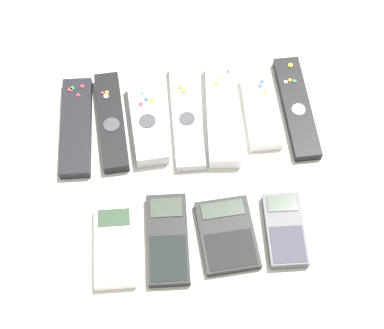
% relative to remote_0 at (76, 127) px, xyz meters
% --- Properties ---
extents(ground_plane, '(3.00, 3.00, 0.00)m').
position_rel_remote_0_xyz_m(ground_plane, '(0.19, -0.13, -0.01)').
color(ground_plane, beige).
extents(remote_0, '(0.06, 0.20, 0.02)m').
position_rel_remote_0_xyz_m(remote_0, '(0.00, 0.00, 0.00)').
color(remote_0, black).
rests_on(remote_0, ground_plane).
extents(remote_1, '(0.05, 0.20, 0.02)m').
position_rel_remote_0_xyz_m(remote_1, '(0.06, 0.01, 0.00)').
color(remote_1, black).
rests_on(remote_1, ground_plane).
extents(remote_2, '(0.06, 0.17, 0.03)m').
position_rel_remote_0_xyz_m(remote_2, '(0.12, -0.00, 0.00)').
color(remote_2, '#B7B7BC').
rests_on(remote_2, ground_plane).
extents(remote_3, '(0.05, 0.22, 0.02)m').
position_rel_remote_0_xyz_m(remote_3, '(0.19, 0.01, -0.00)').
color(remote_3, '#B7B7BC').
rests_on(remote_3, ground_plane).
extents(remote_4, '(0.07, 0.21, 0.03)m').
position_rel_remote_0_xyz_m(remote_4, '(0.26, 0.00, 0.00)').
color(remote_4, white).
rests_on(remote_4, ground_plane).
extents(remote_5, '(0.06, 0.15, 0.02)m').
position_rel_remote_0_xyz_m(remote_5, '(0.33, 0.00, -0.00)').
color(remote_5, white).
rests_on(remote_5, ground_plane).
extents(remote_6, '(0.05, 0.21, 0.02)m').
position_rel_remote_0_xyz_m(remote_6, '(0.39, 0.00, -0.00)').
color(remote_6, black).
rests_on(remote_6, ground_plane).
extents(calculator_0, '(0.07, 0.14, 0.02)m').
position_rel_remote_0_xyz_m(calculator_0, '(0.06, -0.23, -0.00)').
color(calculator_0, silver).
rests_on(calculator_0, ground_plane).
extents(calculator_1, '(0.07, 0.15, 0.02)m').
position_rel_remote_0_xyz_m(calculator_1, '(0.14, -0.23, -0.00)').
color(calculator_1, black).
rests_on(calculator_1, ground_plane).
extents(calculator_2, '(0.09, 0.13, 0.02)m').
position_rel_remote_0_xyz_m(calculator_2, '(0.24, -0.23, -0.00)').
color(calculator_2, black).
rests_on(calculator_2, ground_plane).
extents(calculator_3, '(0.06, 0.13, 0.02)m').
position_rel_remote_0_xyz_m(calculator_3, '(0.33, -0.23, -0.00)').
color(calculator_3, '#4C4C51').
rests_on(calculator_3, ground_plane).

